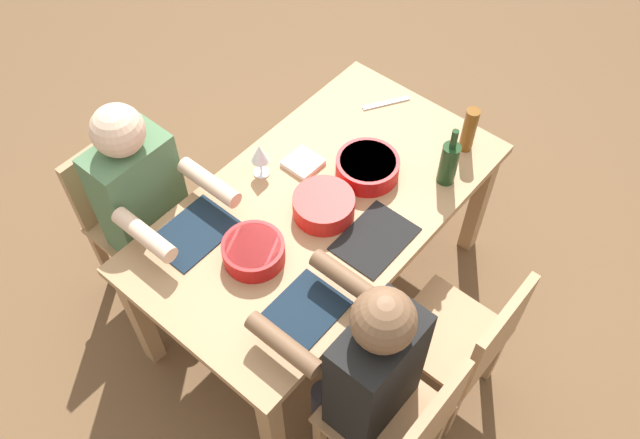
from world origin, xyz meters
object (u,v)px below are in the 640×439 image
at_px(beer_bottle, 469,130).
at_px(diner_near_left, 365,368).
at_px(diner_far_left, 147,202).
at_px(serving_bowl_greens, 367,166).
at_px(chair_far_left, 130,211).
at_px(serving_bowl_fruit, 324,205).
at_px(wine_glass, 260,155).
at_px(dining_table, 320,217).
at_px(serving_bowl_salad, 253,251).
at_px(napkin_stack, 303,163).
at_px(chair_near_left, 402,423).
at_px(chair_near_center, 467,341).
at_px(wine_bottle, 449,162).

bearing_deg(beer_bottle, diner_near_left, -164.74).
height_order(diner_far_left, serving_bowl_greens, diner_far_left).
distance_m(chair_far_left, serving_bowl_fruit, 0.96).
xyz_separation_m(serving_bowl_greens, beer_bottle, (0.40, -0.24, 0.06)).
distance_m(serving_bowl_fruit, wine_glass, 0.35).
relative_size(chair_far_left, diner_near_left, 0.71).
relative_size(serving_bowl_greens, beer_bottle, 1.22).
xyz_separation_m(dining_table, serving_bowl_salad, (-0.37, 0.02, 0.14)).
bearing_deg(wine_glass, serving_bowl_greens, -50.48).
bearing_deg(napkin_stack, serving_bowl_greens, -60.72).
relative_size(diner_far_left, serving_bowl_salad, 4.95).
height_order(diner_near_left, beer_bottle, diner_near_left).
xyz_separation_m(diner_near_left, napkin_stack, (0.56, 0.78, 0.05)).
xyz_separation_m(diner_far_left, chair_near_left, (0.00, -1.35, -0.21)).
bearing_deg(chair_near_left, serving_bowl_salad, 84.94).
bearing_deg(diner_far_left, beer_bottle, -38.49).
height_order(chair_near_center, serving_bowl_salad, chair_near_center).
bearing_deg(serving_bowl_salad, chair_near_center, -64.72).
xyz_separation_m(chair_near_center, chair_far_left, (-0.44, 1.53, 0.00)).
xyz_separation_m(diner_far_left, beer_bottle, (1.09, -0.87, 0.15)).
bearing_deg(wine_glass, chair_far_left, 130.84).
bearing_deg(wine_glass, beer_bottle, -40.32).
height_order(serving_bowl_fruit, wine_bottle, wine_bottle).
bearing_deg(wine_bottle, serving_bowl_fruit, 149.17).
bearing_deg(chair_near_left, chair_near_center, 0.00).
relative_size(wine_bottle, napkin_stack, 2.07).
xyz_separation_m(serving_bowl_salad, wine_glass, (0.34, 0.28, 0.07)).
bearing_deg(chair_far_left, chair_near_left, -90.00).
relative_size(diner_far_left, chair_near_left, 1.41).
relative_size(dining_table, serving_bowl_fruit, 6.37).
height_order(chair_near_center, wine_glass, wine_glass).
xyz_separation_m(serving_bowl_greens, wine_glass, (-0.29, 0.35, 0.07)).
bearing_deg(wine_bottle, wine_glass, 127.46).
bearing_deg(serving_bowl_greens, napkin_stack, 119.28).
relative_size(diner_near_left, napkin_stack, 8.57).
bearing_deg(beer_bottle, serving_bowl_greens, 149.52).
bearing_deg(dining_table, chair_near_center, -90.00).
relative_size(chair_near_left, serving_bowl_fruit, 3.38).
bearing_deg(serving_bowl_fruit, diner_near_left, -127.40).
bearing_deg(diner_far_left, chair_near_center, -71.91).
xyz_separation_m(diner_far_left, serving_bowl_salad, (0.07, -0.56, 0.09)).
distance_m(serving_bowl_greens, napkin_stack, 0.28).
bearing_deg(diner_far_left, diner_near_left, -90.00).
bearing_deg(diner_near_left, napkin_stack, 54.36).
distance_m(dining_table, serving_bowl_fruit, 0.15).
height_order(chair_far_left, wine_bottle, wine_bottle).
height_order(serving_bowl_salad, napkin_stack, serving_bowl_salad).
bearing_deg(chair_near_left, wine_glass, 69.11).
distance_m(diner_near_left, beer_bottle, 1.14).
xyz_separation_m(dining_table, serving_bowl_greens, (0.25, -0.05, 0.14)).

